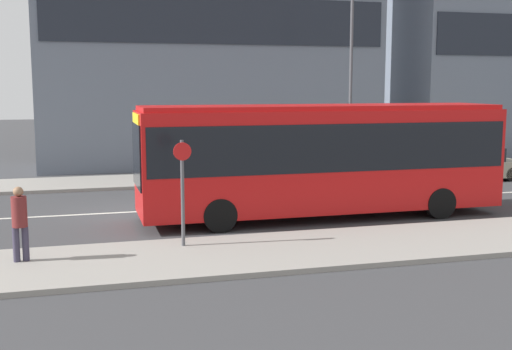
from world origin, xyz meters
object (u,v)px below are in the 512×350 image
object	(u,v)px
city_bus	(321,153)
pedestrian_near_stop	(20,219)
street_lamp	(351,64)
parked_car_0	(473,165)
bus_stop_sign	(183,185)

from	to	relation	value
city_bus	pedestrian_near_stop	world-z (taller)	city_bus
pedestrian_near_stop	street_lamp	bearing A→B (deg)	29.92
parked_car_0	bus_stop_sign	size ratio (longest dim) A/B	1.61
parked_car_0	pedestrian_near_stop	world-z (taller)	pedestrian_near_stop
city_bus	pedestrian_near_stop	distance (m)	9.19
parked_car_0	pedestrian_near_stop	xyz separation A→B (m)	(-17.76, -8.98, 0.44)
city_bus	parked_car_0	size ratio (longest dim) A/B	2.66
city_bus	parked_car_0	distance (m)	10.91
street_lamp	bus_stop_sign	bearing A→B (deg)	-130.87
parked_car_0	bus_stop_sign	world-z (taller)	bus_stop_sign
pedestrian_near_stop	bus_stop_sign	size ratio (longest dim) A/B	0.65
city_bus	parked_car_0	world-z (taller)	city_bus
city_bus	bus_stop_sign	xyz separation A→B (m)	(-4.76, -2.92, -0.33)
bus_stop_sign	street_lamp	size ratio (longest dim) A/B	0.32
parked_car_0	pedestrian_near_stop	distance (m)	19.91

